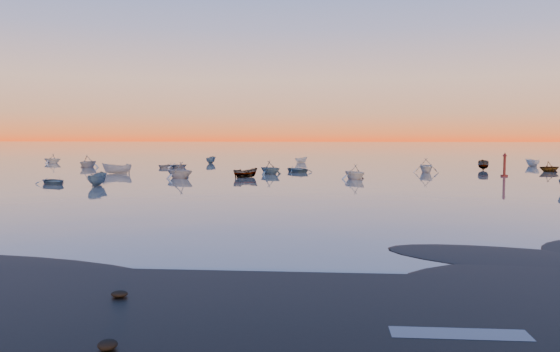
# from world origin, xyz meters

# --- Properties ---
(ground) EXTENTS (600.00, 600.00, 0.00)m
(ground) POSITION_xyz_m (0.00, 100.00, 0.00)
(ground) COLOR slate
(ground) RESTS_ON ground
(mud_lobes) EXTENTS (140.00, 6.00, 0.07)m
(mud_lobes) POSITION_xyz_m (0.00, -1.00, 0.01)
(mud_lobes) COLOR black
(mud_lobes) RESTS_ON ground
(moored_fleet) EXTENTS (124.00, 58.00, 1.20)m
(moored_fleet) POSITION_xyz_m (0.00, 53.00, 0.00)
(moored_fleet) COLOR beige
(moored_fleet) RESTS_ON ground
(boat_near_left) EXTENTS (4.22, 4.07, 1.04)m
(boat_near_left) POSITION_xyz_m (-26.46, 32.28, 0.00)
(boat_near_left) COLOR #38556C
(boat_near_left) RESTS_ON ground
(boat_near_right) EXTENTS (4.14, 3.63, 1.35)m
(boat_near_right) POSITION_xyz_m (5.88, 41.80, 0.00)
(boat_near_right) COLOR beige
(boat_near_right) RESTS_ON ground
(channel_marker) EXTENTS (0.88, 0.88, 3.14)m
(channel_marker) POSITION_xyz_m (25.05, 47.59, 1.24)
(channel_marker) COLOR #420F0E
(channel_marker) RESTS_ON ground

